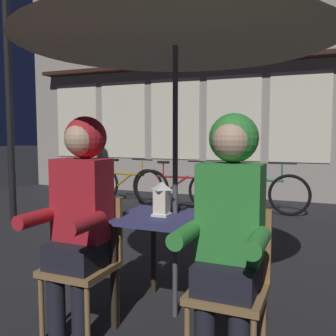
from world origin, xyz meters
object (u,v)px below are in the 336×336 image
object	(u,v)px
chair_left	(86,256)
chair_right	(231,278)
bicycle_second	(178,189)
book	(170,207)
person_left_hooded	(80,204)
lantern	(162,198)
person_right_hooded	(229,217)
cafe_table	(175,228)
street_lamp	(7,34)
patio_umbrella	(175,16)
bicycle_nearest	(125,184)
bicycle_third	(256,192)

from	to	relation	value
chair_left	chair_right	xyz separation A→B (m)	(0.96, 0.00, 0.00)
bicycle_second	book	xyz separation A→B (m)	(1.28, -3.48, 0.41)
bicycle_second	chair_right	bearing A→B (deg)	-65.10
bicycle_second	person_left_hooded	bearing A→B (deg)	-77.61
lantern	bicycle_second	xyz separation A→B (m)	(-1.31, 3.71, -0.51)
chair_right	person_right_hooded	bearing A→B (deg)	-90.00
cafe_table	book	bearing A→B (deg)	125.76
person_left_hooded	bicycle_second	world-z (taller)	person_left_hooded
cafe_table	person_right_hooded	size ratio (longest dim) A/B	0.53
street_lamp	bicycle_second	world-z (taller)	street_lamp
chair_right	street_lamp	bearing A→B (deg)	149.99
patio_umbrella	chair_left	world-z (taller)	patio_umbrella
patio_umbrella	bicycle_nearest	distance (m)	4.79
chair_left	person_right_hooded	size ratio (longest dim) A/B	0.62
cafe_table	bicycle_nearest	world-z (taller)	bicycle_nearest
chair_left	bicycle_nearest	distance (m)	4.56
person_left_hooded	bicycle_nearest	size ratio (longest dim) A/B	0.84
person_left_hooded	person_right_hooded	world-z (taller)	same
lantern	chair_left	distance (m)	0.62
person_right_hooded	patio_umbrella	bearing A→B (deg)	138.43
patio_umbrella	person_right_hooded	distance (m)	1.37
lantern	person_left_hooded	world-z (taller)	person_left_hooded
chair_left	bicycle_nearest	bearing A→B (deg)	115.98
lantern	bicycle_second	distance (m)	3.97
person_left_hooded	bicycle_nearest	xyz separation A→B (m)	(-2.00, 4.15, -0.50)
person_right_hooded	book	xyz separation A→B (m)	(-0.57, 0.55, -0.09)
street_lamp	bicycle_nearest	bearing A→B (deg)	65.54
chair_right	book	world-z (taller)	chair_right
chair_right	bicycle_second	size ratio (longest dim) A/B	0.52
patio_umbrella	bicycle_third	bearing A→B (deg)	90.90
lantern	person_right_hooded	size ratio (longest dim) A/B	0.17
street_lamp	bicycle_nearest	distance (m)	3.15
patio_umbrella	lantern	distance (m)	1.20
bicycle_second	bicycle_third	distance (m)	1.31
chair_right	bicycle_second	xyz separation A→B (m)	(-1.85, 3.98, -0.14)
patio_umbrella	bicycle_nearest	size ratio (longest dim) A/B	1.39
patio_umbrella	chair_right	bearing A→B (deg)	-37.55
person_right_hooded	bicycle_nearest	bearing A→B (deg)	125.44
patio_umbrella	chair_left	distance (m)	1.68
patio_umbrella	person_right_hooded	world-z (taller)	patio_umbrella
chair_left	street_lamp	world-z (taller)	street_lamp
chair_left	patio_umbrella	bearing A→B (deg)	37.55
chair_left	chair_right	bearing A→B (deg)	0.00
person_right_hooded	bicycle_second	size ratio (longest dim) A/B	0.83
book	lantern	bearing A→B (deg)	-59.15
chair_right	bicycle_second	distance (m)	4.39
lantern	bicycle_third	size ratio (longest dim) A/B	0.14
book	bicycle_nearest	bearing A→B (deg)	146.01
chair_left	street_lamp	size ratio (longest dim) A/B	0.22
cafe_table	bicycle_second	size ratio (longest dim) A/B	0.44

